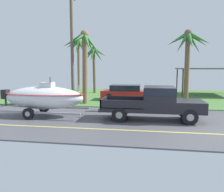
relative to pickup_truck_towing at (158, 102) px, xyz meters
The scene contains 10 objects.
ground 7.98m from the pickup_truck_towing, 80.46° to the left, with size 36.00×22.00×0.11m.
pickup_truck_towing is the anchor object (origin of this frame).
boat_on_trailer 6.72m from the pickup_truck_towing, behind, with size 6.13×2.20×2.36m.
parked_sedan_near 7.72m from the pickup_truck_towing, 108.10° to the left, with size 4.62×1.91×1.38m.
carport_awning 14.03m from the pickup_truck_towing, 64.46° to the left, with size 7.08×5.13×2.85m.
palm_tree_near_left 14.12m from the pickup_truck_towing, 118.35° to the left, with size 2.87×2.93×5.21m.
palm_tree_near_right 8.42m from the pickup_truck_towing, 69.92° to the left, with size 3.45×2.82×6.02m.
palm_tree_far_left 17.52m from the pickup_truck_towing, 122.15° to the left, with size 2.59×2.83×6.47m.
palm_tree_far_right 8.04m from the pickup_truck_towing, 138.77° to the left, with size 3.21×2.91×5.79m.
utility_pole 8.59m from the pickup_truck_towing, 145.09° to the left, with size 0.24×1.80×8.78m.
Camera 1 is at (-1.86, -12.15, 2.91)m, focal length 36.72 mm.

